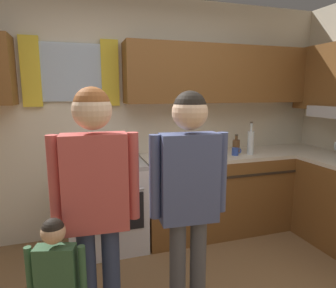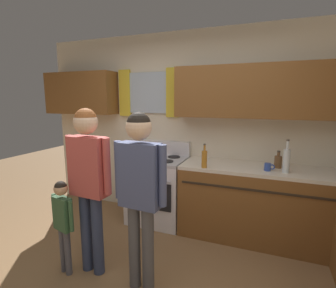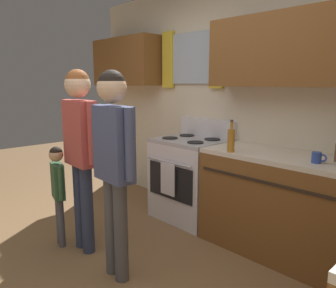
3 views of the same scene
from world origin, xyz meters
The scene contains 10 objects.
back_wall_unit centered at (0.06, 1.82, 1.48)m, with size 4.60×0.42×2.60m.
kitchen_counter_run centered at (1.46, 1.20, 0.45)m, with size 2.27×1.88×0.90m.
stove_oven centered at (-0.37, 1.54, 0.47)m, with size 0.75×0.67×1.10m.
bottle_squat_brown centered at (1.14, 1.60, 0.98)m, with size 0.08×0.08×0.21m.
bottle_oil_amber centered at (0.34, 1.29, 1.01)m, with size 0.06×0.06×0.29m.
bottle_tall_clear centered at (1.22, 1.42, 1.04)m, with size 0.07×0.07×0.37m.
mug_cobalt_blue centered at (1.03, 1.43, 0.94)m, with size 0.11×0.07×0.08m.
adult_holding_child centered at (-0.54, 0.30, 1.02)m, with size 0.50×0.22×1.62m.
adult_in_plaid centered at (0.02, 0.27, 1.00)m, with size 0.50×0.22×1.60m.
small_child centered at (-0.77, 0.18, 0.59)m, with size 0.31×0.14×0.94m.
Camera 1 is at (-0.62, -1.34, 1.58)m, focal length 31.07 mm.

